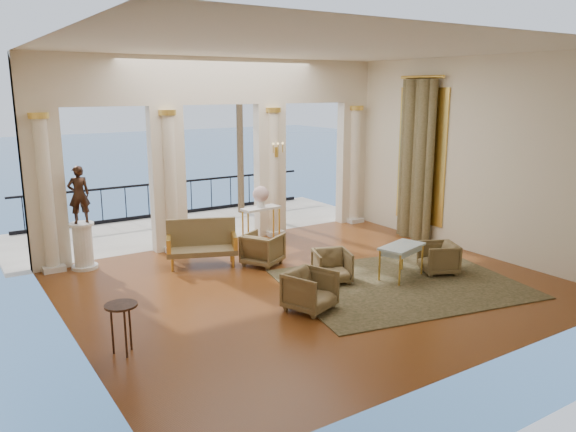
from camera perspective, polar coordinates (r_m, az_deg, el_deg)
floor at (r=11.18m, az=2.32°, el=-6.93°), size 9.00×9.00×0.00m
room_walls at (r=9.67m, az=6.32°, el=7.42°), size 9.00×9.00×9.00m
arcade at (r=13.86m, az=-6.81°, el=7.81°), size 9.00×0.56×4.50m
terrace at (r=16.07m, az=-9.69°, el=-1.12°), size 10.00×3.60×0.10m
balustrade at (r=17.42m, az=-11.84°, el=1.42°), size 9.00×0.06×1.03m
palm_tree at (r=17.20m, az=-5.02°, el=13.84°), size 2.00×2.00×4.50m
curtain at (r=14.57m, az=12.86°, el=5.59°), size 0.33×1.40×4.09m
window_frame at (r=14.69m, az=13.39°, el=5.94°), size 0.04×1.60×3.40m
wall_sconce at (r=14.30m, az=-1.15°, el=6.62°), size 0.30×0.11×0.33m
rug at (r=11.39m, az=11.37°, el=-6.74°), size 5.05×4.28×0.02m
armchair_a at (r=9.82m, az=2.26°, el=-7.39°), size 0.95×0.92×0.77m
armchair_b at (r=11.23m, az=4.50°, el=-4.95°), size 0.88×0.85×0.71m
armchair_c at (r=12.12m, az=15.03°, el=-4.00°), size 0.89×0.91×0.72m
armchair_d at (r=12.27m, az=-2.58°, el=-3.21°), size 0.99×1.01×0.78m
settee at (r=12.37m, az=-8.75°, el=-2.71°), size 1.64×1.16×1.00m
game_table at (r=11.56m, az=11.49°, el=-3.28°), size 1.12×0.81×0.69m
pedestal at (r=12.74m, az=-20.08°, el=-2.94°), size 0.55×0.55×1.01m
statue at (r=12.50m, az=-20.48°, el=2.06°), size 0.45×0.30×1.22m
console_table at (r=13.77m, az=-2.76°, el=0.25°), size 1.02×0.48×0.94m
urn at (r=13.68m, az=-2.78°, el=2.13°), size 0.40×0.40×0.52m
side_table at (r=8.50m, az=-16.57°, el=-9.27°), size 0.47×0.47×0.76m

